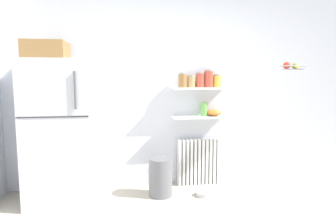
% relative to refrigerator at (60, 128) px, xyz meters
% --- Properties ---
extents(back_wall, '(7.04, 0.10, 2.60)m').
position_rel_refrigerator_xyz_m(back_wall, '(1.44, 0.40, 0.42)').
color(back_wall, silver).
rests_on(back_wall, ground_plane).
extents(refrigerator, '(0.75, 0.73, 1.87)m').
position_rel_refrigerator_xyz_m(refrigerator, '(0.00, 0.00, 0.00)').
color(refrigerator, '#B7BABF').
rests_on(refrigerator, ground_plane).
extents(radiator, '(0.58, 0.12, 0.63)m').
position_rel_refrigerator_xyz_m(radiator, '(1.76, 0.27, -0.57)').
color(radiator, white).
rests_on(radiator, ground_plane).
extents(wall_shelf_lower, '(0.73, 0.22, 0.02)m').
position_rel_refrigerator_xyz_m(wall_shelf_lower, '(1.76, 0.24, 0.06)').
color(wall_shelf_lower, white).
extents(wall_shelf_upper, '(0.73, 0.22, 0.02)m').
position_rel_refrigerator_xyz_m(wall_shelf_upper, '(1.76, 0.24, 0.44)').
color(wall_shelf_upper, white).
extents(storage_jar_0, '(0.11, 0.11, 0.19)m').
position_rel_refrigerator_xyz_m(storage_jar_0, '(1.52, 0.24, 0.55)').
color(storage_jar_0, olive).
rests_on(storage_jar_0, wall_shelf_upper).
extents(storage_jar_1, '(0.10, 0.10, 0.16)m').
position_rel_refrigerator_xyz_m(storage_jar_1, '(1.64, 0.24, 0.54)').
color(storage_jar_1, tan).
rests_on(storage_jar_1, wall_shelf_upper).
extents(storage_jar_2, '(0.11, 0.11, 0.20)m').
position_rel_refrigerator_xyz_m(storage_jar_2, '(1.76, 0.24, 0.56)').
color(storage_jar_2, '#C64C38').
rests_on(storage_jar_2, wall_shelf_upper).
extents(storage_jar_3, '(0.12, 0.12, 0.23)m').
position_rel_refrigerator_xyz_m(storage_jar_3, '(1.88, 0.24, 0.57)').
color(storage_jar_3, '#C64C38').
rests_on(storage_jar_3, wall_shelf_upper).
extents(storage_jar_4, '(0.11, 0.11, 0.17)m').
position_rel_refrigerator_xyz_m(storage_jar_4, '(1.99, 0.24, 0.54)').
color(storage_jar_4, yellow).
rests_on(storage_jar_4, wall_shelf_upper).
extents(vase, '(0.09, 0.09, 0.18)m').
position_rel_refrigerator_xyz_m(vase, '(1.82, 0.24, 0.16)').
color(vase, '#66A84C').
rests_on(vase, wall_shelf_lower).
extents(shelf_bowl, '(0.20, 0.20, 0.09)m').
position_rel_refrigerator_xyz_m(shelf_bowl, '(1.96, 0.24, 0.11)').
color(shelf_bowl, orange).
rests_on(shelf_bowl, wall_shelf_lower).
extents(trash_bin, '(0.29, 0.29, 0.48)m').
position_rel_refrigerator_xyz_m(trash_bin, '(1.19, -0.06, -0.64)').
color(trash_bin, slate).
rests_on(trash_bin, ground_plane).
extents(pet_food_bowl, '(0.19, 0.19, 0.05)m').
position_rel_refrigerator_xyz_m(pet_food_bowl, '(1.72, -0.15, -0.86)').
color(pet_food_bowl, '#B7B7BC').
rests_on(pet_food_bowl, ground_plane).
extents(hanging_fruit_basket, '(0.34, 0.34, 0.10)m').
position_rel_refrigerator_xyz_m(hanging_fruit_basket, '(2.81, -0.18, 0.72)').
color(hanging_fruit_basket, '#B2B2B7').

